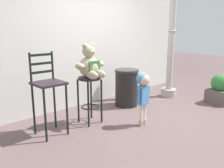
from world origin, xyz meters
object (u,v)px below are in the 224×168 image
Objects in this scene: trash_bin at (126,88)px; lamppost at (171,53)px; teddy_bear at (90,65)px; planter_with_shrub at (220,90)px; bar_stool_with_teddy at (90,91)px; child_walking at (143,88)px; bar_chair_empty at (48,88)px.

lamppost is at bearing -9.55° from trash_bin.
teddy_bear reaches higher than planter_with_shrub.
trash_bin is (1.16, 0.25, -0.62)m from teddy_bear.
lamppost is at bearing 0.74° from teddy_bear.
lamppost is at bearing 0.09° from bar_stool_with_teddy.
lamppost is (1.87, 0.71, 0.40)m from child_walking.
trash_bin reaches higher than planter_with_shrub.
bar_chair_empty reaches higher than bar_stool_with_teddy.
child_walking is 1.16× the size of trash_bin.
teddy_bear is at bearing -90.00° from bar_stool_with_teddy.
planter_with_shrub is (0.33, -1.08, -0.76)m from lamppost.
bar_stool_with_teddy is 1.04× the size of trash_bin.
child_walking is 2.04m from lamppost.
bar_chair_empty is at bearing 172.94° from teddy_bear.
trash_bin is 1.46m from lamppost.
bar_chair_empty is (-0.74, 0.09, -0.28)m from teddy_bear.
trash_bin is at bearing 170.45° from lamppost.
lamppost reaches higher than bar_stool_with_teddy.
teddy_bear reaches higher than trash_bin.
lamppost is at bearing -1.08° from bar_chair_empty.
child_walking reaches higher than trash_bin.
trash_bin is at bearing 141.24° from planter_with_shrub.
bar_chair_empty reaches higher than child_walking.
lamppost reaches higher than child_walking.
teddy_bear reaches higher than child_walking.
bar_stool_with_teddy is at bearing 158.78° from planter_with_shrub.
child_walking is at bearing -159.17° from lamppost.
bar_chair_empty is (-0.74, 0.06, 0.16)m from bar_stool_with_teddy.
child_walking reaches higher than planter_with_shrub.
bar_stool_with_teddy is at bearing -4.91° from bar_chair_empty.
trash_bin is at bearing 4.70° from bar_chair_empty.
teddy_bear is at bearing -49.63° from child_walking.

